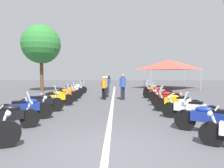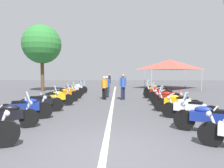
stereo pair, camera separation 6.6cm
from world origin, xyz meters
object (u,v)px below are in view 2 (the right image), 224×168
motorcycle_right_row_4 (170,98)px  motorcycle_right_row_5 (164,95)px  motorcycle_left_row_3 (42,102)px  motorcycle_right_row_1 (209,118)px  motorcycle_right_row_2 (189,108)px  motorcycle_right_row_6 (157,92)px  motorcycle_left_row_4 (55,98)px  motorcycle_left_row_7 (72,90)px  bystander_4 (104,86)px  traffic_cone_0 (181,95)px  motorcycle_right_row_7 (156,90)px  bystander_2 (107,85)px  motorcycle_left_row_2 (26,108)px  motorcycle_left_row_5 (63,95)px  motorcycle_left_row_8 (76,88)px  motorcycle_right_row_3 (177,103)px  roadside_tree_0 (42,44)px  bystander_1 (123,85)px  bystander_0 (109,82)px  motorcycle_left_row_1 (6,116)px  motorcycle_left_row_6 (67,92)px  event_tent (170,65)px

motorcycle_right_row_4 → motorcycle_right_row_5: motorcycle_right_row_5 is taller
motorcycle_left_row_3 → motorcycle_right_row_1: size_ratio=1.02×
motorcycle_right_row_2 → motorcycle_right_row_6: 6.01m
motorcycle_right_row_5 → motorcycle_left_row_4: bearing=45.8°
motorcycle_left_row_7 → bystander_4: (-1.92, -2.62, 0.45)m
traffic_cone_0 → motorcycle_right_row_7: bearing=43.7°
bystander_2 → bystander_4: 1.19m
motorcycle_left_row_7 → bystander_4: 3.27m
motorcycle_left_row_2 → motorcycle_left_row_5: motorcycle_left_row_5 is taller
motorcycle_left_row_8 → motorcycle_right_row_3: motorcycle_right_row_3 is taller
motorcycle_right_row_1 → roadside_tree_0: roadside_tree_0 is taller
motorcycle_right_row_3 → motorcycle_left_row_3: bearing=25.3°
motorcycle_right_row_2 → motorcycle_left_row_5: bearing=-5.9°
bystander_1 → motorcycle_right_row_6: bearing=-117.6°
motorcycle_left_row_2 → traffic_cone_0: 10.08m
motorcycle_right_row_3 → motorcycle_right_row_4: size_ratio=1.06×
motorcycle_right_row_4 → bystander_2: bearing=-18.4°
motorcycle_right_row_5 → motorcycle_right_row_6: size_ratio=0.97×
motorcycle_left_row_3 → motorcycle_right_row_5: bearing=8.8°
motorcycle_right_row_4 → bystander_0: bearing=-34.7°
motorcycle_left_row_1 → motorcycle_left_row_3: (2.86, -0.06, 0.01)m
motorcycle_left_row_5 → motorcycle_left_row_7: bearing=64.4°
motorcycle_left_row_2 → motorcycle_left_row_3: size_ratio=0.99×
motorcycle_right_row_2 → motorcycle_right_row_4: bearing=-60.3°
motorcycle_left_row_4 → motorcycle_left_row_6: bearing=62.9°
motorcycle_left_row_1 → event_tent: size_ratio=0.35×
motorcycle_left_row_7 → roadside_tree_0: size_ratio=0.30×
motorcycle_right_row_3 → motorcycle_right_row_7: 6.24m
motorcycle_left_row_5 → motorcycle_left_row_1: bearing=-120.9°
motorcycle_left_row_8 → bystander_2: bearing=-68.4°
motorcycle_left_row_2 → bystander_0: (10.39, -2.75, 0.52)m
motorcycle_left_row_7 → roadside_tree_0: bearing=108.6°
motorcycle_right_row_5 → bystander_4: bystander_4 is taller
motorcycle_left_row_7 → motorcycle_right_row_6: 6.40m
motorcycle_left_row_5 → roadside_tree_0: 8.77m
motorcycle_left_row_5 → roadside_tree_0: roadside_tree_0 is taller
motorcycle_left_row_7 → motorcycle_right_row_5: bearing=-51.8°
traffic_cone_0 → event_tent: bearing=-9.7°
motorcycle_right_row_1 → bystander_4: bearing=-33.9°
bystander_1 → event_tent: (9.24, -5.47, 1.64)m
motorcycle_left_row_1 → motorcycle_left_row_2: motorcycle_left_row_1 is taller
motorcycle_left_row_6 → bystander_4: bearing=-22.6°
traffic_cone_0 → bystander_4: bystander_4 is taller
bystander_4 → motorcycle_right_row_4: bearing=89.0°
motorcycle_left_row_6 → motorcycle_left_row_1: bearing=-107.4°
motorcycle_left_row_3 → motorcycle_left_row_5: motorcycle_left_row_5 is taller
motorcycle_right_row_3 → event_tent: 13.97m
motorcycle_left_row_8 → motorcycle_right_row_6: motorcycle_right_row_6 is taller
motorcycle_right_row_7 → bystander_2: size_ratio=1.17×
motorcycle_left_row_7 → motorcycle_right_row_2: (-7.54, -6.26, -0.01)m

